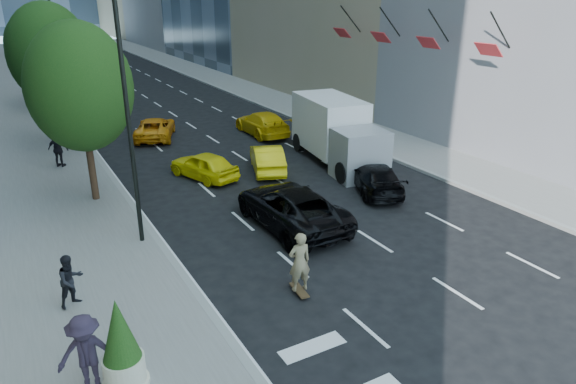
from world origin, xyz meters
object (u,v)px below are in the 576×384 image
skateboarder (299,266)px  city_bus (96,82)px  box_truck (337,132)px  black_sedan_mercedes (376,178)px  planter_shrub (121,346)px  black_sedan_lincoln (291,207)px

skateboarder → city_bus: size_ratio=0.14×
city_bus → box_truck: size_ratio=1.83×
black_sedan_mercedes → skateboarder: bearing=60.8°
black_sedan_mercedes → city_bus: size_ratio=0.34×
skateboarder → planter_shrub: size_ratio=0.83×
black_sedan_mercedes → box_truck: size_ratio=0.61×
city_bus → planter_shrub: size_ratio=5.81×
skateboarder → city_bus: 31.82m
city_bus → black_sedan_lincoln: bearing=-70.9°
box_truck → black_sedan_lincoln: bearing=-127.9°
skateboarder → city_bus: (0.00, 31.81, 0.90)m
city_bus → box_truck: 23.25m
skateboarder → black_sedan_mercedes: size_ratio=0.43×
black_sedan_mercedes → planter_shrub: bearing=52.4°
city_bus → skateboarder: bearing=-75.5°
box_truck → skateboarder: bearing=-120.6°
skateboarder → black_sedan_lincoln: bearing=-110.3°
black_sedan_mercedes → planter_shrub: size_ratio=1.95×
black_sedan_mercedes → city_bus: city_bus is taller
box_truck → planter_shrub: bearing=-131.2°
black_sedan_mercedes → planter_shrub: (-12.93, -7.20, 0.59)m
city_bus → box_truck: bearing=-54.7°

